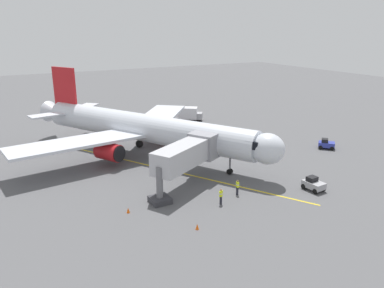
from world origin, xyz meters
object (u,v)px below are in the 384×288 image
object	(u,v)px
ground_crew_marshaller	(237,187)
tug_portside	(313,184)
jet_bridge	(189,154)
ground_crew_wing_walker	(221,196)
airplane	(142,128)
tug_near_nose	(326,144)
box_truck_starboard_side	(190,114)
safety_cone_nose_left	(128,210)
safety_cone_nose_right	(197,227)

from	to	relation	value
ground_crew_marshaller	tug_portside	xyz separation A→B (m)	(-8.12, 3.12, -0.18)
jet_bridge	ground_crew_wing_walker	bearing A→B (deg)	93.17
airplane	tug_near_nose	size ratio (longest dim) A/B	13.64
box_truck_starboard_side	ground_crew_marshaller	bearing A→B (deg)	69.59
ground_crew_wing_walker	box_truck_starboard_side	world-z (taller)	box_truck_starboard_side
tug_near_nose	box_truck_starboard_side	size ratio (longest dim) A/B	0.56
tug_portside	box_truck_starboard_side	bearing A→B (deg)	-96.29
jet_bridge	tug_near_nose	world-z (taller)	jet_bridge
ground_crew_wing_walker	safety_cone_nose_left	xyz separation A→B (m)	(8.96, -2.84, -0.61)
box_truck_starboard_side	safety_cone_nose_right	bearing A→B (deg)	61.93
tug_near_nose	tug_portside	bearing A→B (deg)	37.41
ground_crew_marshaller	safety_cone_nose_right	size ratio (longest dim) A/B	3.11
ground_crew_marshaller	tug_near_nose	size ratio (longest dim) A/B	0.63
jet_bridge	tug_near_nose	distance (m)	24.66
ground_crew_wing_walker	jet_bridge	bearing A→B (deg)	-86.83
ground_crew_marshaller	safety_cone_nose_right	distance (m)	8.68
airplane	jet_bridge	xyz separation A→B (m)	(-0.68, 12.47, -0.24)
box_truck_starboard_side	safety_cone_nose_right	world-z (taller)	box_truck_starboard_side
jet_bridge	tug_near_nose	bearing A→B (deg)	-175.55
ground_crew_wing_walker	safety_cone_nose_left	distance (m)	9.42
jet_bridge	tug_portside	bearing A→B (deg)	144.29
airplane	safety_cone_nose_left	world-z (taller)	airplane
ground_crew_marshaller	ground_crew_wing_walker	bearing A→B (deg)	20.86
airplane	safety_cone_nose_left	bearing A→B (deg)	63.21
airplane	ground_crew_wing_walker	xyz separation A→B (m)	(-1.02, 18.56, -3.12)
airplane	ground_crew_marshaller	size ratio (longest dim) A/B	21.63
airplane	tug_portside	xyz separation A→B (m)	(-11.98, 20.60, -3.30)
tug_portside	ground_crew_wing_walker	bearing A→B (deg)	-10.53
jet_bridge	tug_portside	distance (m)	14.25
tug_near_nose	tug_portside	size ratio (longest dim) A/B	1.12
tug_portside	box_truck_starboard_side	size ratio (longest dim) A/B	0.49
box_truck_starboard_side	safety_cone_nose_right	size ratio (longest dim) A/B	8.87
jet_bridge	safety_cone_nose_left	size ratio (longest dim) A/B	19.82
ground_crew_marshaller	safety_cone_nose_left	xyz separation A→B (m)	(11.80, -1.76, -0.61)
tug_near_nose	airplane	bearing A→B (deg)	-22.86
airplane	jet_bridge	distance (m)	12.50
tug_portside	safety_cone_nose_right	distance (m)	15.68
tug_near_nose	safety_cone_nose_right	world-z (taller)	tug_near_nose
ground_crew_marshaller	box_truck_starboard_side	distance (m)	34.48
tug_near_nose	safety_cone_nose_left	world-z (taller)	tug_near_nose
ground_crew_marshaller	tug_near_nose	bearing A→B (deg)	-161.99
airplane	tug_near_nose	world-z (taller)	airplane
ground_crew_marshaller	box_truck_starboard_side	size ratio (longest dim) A/B	0.35
tug_near_nose	ground_crew_wing_walker	bearing A→B (deg)	18.35
tug_near_nose	tug_portside	xyz separation A→B (m)	(13.10, 10.02, 0.00)
safety_cone_nose_right	box_truck_starboard_side	bearing A→B (deg)	-118.07
ground_crew_wing_walker	tug_portside	size ratio (longest dim) A/B	0.71
ground_crew_marshaller	tug_portside	distance (m)	8.70
airplane	tug_portside	size ratio (longest dim) A/B	15.34
tug_portside	ground_crew_marshaller	bearing A→B (deg)	-21.02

